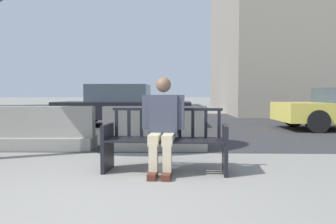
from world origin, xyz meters
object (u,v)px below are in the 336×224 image
Objects in this scene: jersey_barrier_centre at (155,132)px; car_sedan_mid at (123,106)px; seated_person at (163,123)px; street_bench at (165,143)px; jersey_barrier_left at (43,132)px.

car_sedan_mid reaches higher than jersey_barrier_centre.
seated_person is 1.93m from jersey_barrier_centre.
car_sedan_mid is at bearing 104.29° from street_bench.
seated_person is at bearing -76.10° from car_sedan_mid.
car_sedan_mid is (0.82, 4.68, 0.34)m from jersey_barrier_left.
car_sedan_mid is (-1.65, 6.50, 0.29)m from street_bench.
seated_person is 0.65× the size of jersey_barrier_left.
jersey_barrier_left is (-2.44, 1.87, -0.35)m from seated_person.
seated_person reaches higher than jersey_barrier_left.
car_sedan_mid is (-1.62, 6.55, -0.01)m from seated_person.
jersey_barrier_left is 0.45× the size of car_sedan_mid.
street_bench is at bearing -36.28° from jersey_barrier_left.
seated_person reaches higher than jersey_barrier_centre.
street_bench is 6.71m from car_sedan_mid.
jersey_barrier_centre is at bearing 0.43° from jersey_barrier_left.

